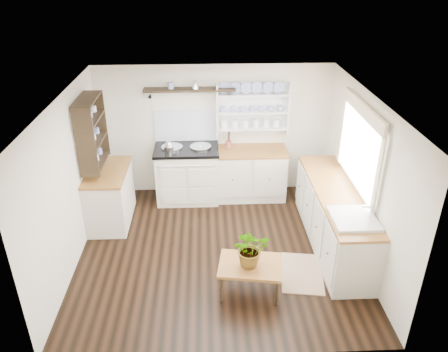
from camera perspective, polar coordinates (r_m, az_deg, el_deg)
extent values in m
cube|color=black|center=(6.53, -0.76, -9.65)|extent=(4.00, 3.80, 0.01)
cube|color=silver|center=(7.64, -1.28, 5.97)|extent=(4.00, 0.02, 2.30)
cube|color=silver|center=(6.29, 17.71, -0.28)|extent=(0.02, 3.80, 2.30)
cube|color=silver|center=(6.19, -19.66, -1.04)|extent=(0.02, 3.80, 2.30)
cube|color=white|center=(5.47, -0.90, 10.02)|extent=(4.00, 3.80, 0.01)
cube|color=white|center=(6.26, 17.38, 3.19)|extent=(0.04, 1.40, 1.00)
cube|color=white|center=(6.25, 17.20, 3.19)|extent=(0.02, 1.50, 1.10)
cube|color=#F3EDC2|center=(6.04, 17.77, 8.21)|extent=(0.04, 1.55, 0.18)
cube|color=silver|center=(7.63, -4.79, 0.16)|extent=(1.05, 0.68, 0.92)
cube|color=black|center=(7.42, -4.93, 3.51)|extent=(1.09, 0.72, 0.05)
cylinder|color=silver|center=(7.42, -6.81, 3.75)|extent=(0.36, 0.36, 0.03)
cylinder|color=silver|center=(7.40, -3.08, 3.84)|extent=(0.36, 0.36, 0.03)
cylinder|color=silver|center=(7.13, -4.99, 1.33)|extent=(0.94, 0.02, 0.02)
cube|color=beige|center=(7.69, 3.30, 0.29)|extent=(1.25, 0.60, 0.88)
cube|color=brown|center=(7.51, 3.39, 3.29)|extent=(1.27, 0.63, 0.04)
cube|color=beige|center=(6.62, 14.13, -5.40)|extent=(0.60, 2.40, 0.88)
cube|color=brown|center=(6.40, 14.56, -2.07)|extent=(0.62, 2.43, 0.04)
cube|color=white|center=(5.83, 16.45, -6.34)|extent=(0.55, 0.60, 0.28)
cylinder|color=silver|center=(5.80, 18.59, -4.57)|extent=(0.02, 0.02, 0.22)
cube|color=beige|center=(7.21, -14.67, -2.60)|extent=(0.60, 1.10, 0.88)
cube|color=brown|center=(7.01, -15.08, 0.52)|extent=(0.62, 1.13, 0.04)
cube|color=white|center=(7.53, 3.70, 8.82)|extent=(1.20, 0.03, 0.90)
cube|color=white|center=(7.45, 3.77, 8.60)|extent=(1.20, 0.22, 0.02)
cylinder|color=navy|center=(7.37, 3.83, 10.62)|extent=(0.20, 0.02, 0.20)
cube|color=black|center=(7.28, -4.53, 11.19)|extent=(1.50, 0.24, 0.04)
cone|color=black|center=(7.43, -9.59, 10.34)|extent=(0.06, 0.20, 0.06)
cone|color=black|center=(7.38, 0.65, 10.61)|extent=(0.06, 0.20, 0.06)
cube|color=black|center=(6.78, -16.92, 5.56)|extent=(0.28, 0.80, 1.05)
cylinder|color=brown|center=(7.52, 0.57, 4.13)|extent=(0.11, 0.11, 0.13)
cube|color=brown|center=(5.61, 3.45, -11.59)|extent=(0.86, 0.68, 0.04)
cylinder|color=black|center=(5.59, -0.38, -14.54)|extent=(0.04, 0.04, 0.39)
cylinder|color=black|center=(5.94, 0.15, -11.60)|extent=(0.04, 0.04, 0.39)
cylinder|color=black|center=(5.57, 6.89, -14.96)|extent=(0.04, 0.04, 0.39)
cylinder|color=black|center=(5.92, 6.90, -11.98)|extent=(0.04, 0.04, 0.39)
imported|color=#3F7233|center=(5.45, 3.52, -9.39)|extent=(0.49, 0.43, 0.49)
cube|color=#88664F|center=(6.20, 10.15, -12.37)|extent=(0.67, 0.92, 0.02)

